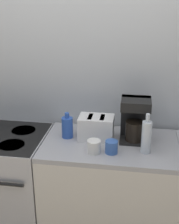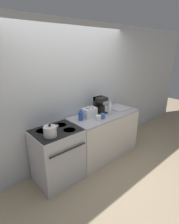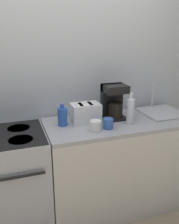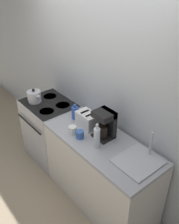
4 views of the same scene
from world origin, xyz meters
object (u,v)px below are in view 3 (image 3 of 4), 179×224
Objects in this scene: coffee_maker at (114,101)px; cup_white at (95,126)px; bottle_blue at (63,117)px; stove at (4,184)px; cup_blue at (108,124)px; toaster at (86,113)px; bottle_clear at (130,111)px.

coffee_maker is 3.53× the size of cup_white.
bottle_blue reaches higher than cup_white.
stove is 2.83× the size of coffee_maker.
cup_blue is (0.90, -0.14, 0.50)m from stove.
bottle_blue is 2.14× the size of cup_white.
coffee_maker is (1.06, 0.10, 0.62)m from stove.
bottle_clear is (0.37, -0.17, 0.03)m from toaster.
toaster is 2.88× the size of cup_blue.
bottle_blue is at bearing 6.21° from stove.
cup_blue is (0.36, -0.20, -0.04)m from bottle_blue.
coffee_maker is 0.21m from bottle_clear.
bottle_clear is 3.10× the size of cup_white.
cup_blue is at bearing -8.58° from stove.
cup_blue is 0.97× the size of cup_white.
stove is 1.04m from cup_blue.
toaster is at bearing -175.95° from coffee_maker.
cup_blue reaches higher than stove.
coffee_maker is 0.52m from bottle_blue.
cup_white is (-0.12, -0.01, 0.00)m from cup_blue.
stove is 0.94m from toaster.
stove is 1.28m from bottle_clear.
cup_blue is (-0.23, -0.04, -0.08)m from bottle_clear.
coffee_maker reaches higher than cup_white.
bottle_clear is at bearing -14.42° from bottle_blue.
cup_white is at bearing -10.87° from stove.
coffee_maker is at bearing 113.25° from bottle_clear.
bottle_blue is at bearing 138.18° from cup_white.
cup_white is (0.01, -0.23, -0.04)m from toaster.
coffee_maker is at bearing 5.30° from stove.
cup_white is (0.78, -0.15, 0.50)m from stove.
toaster is at bearing 5.77° from stove.
cup_blue is (0.14, -0.21, -0.04)m from toaster.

